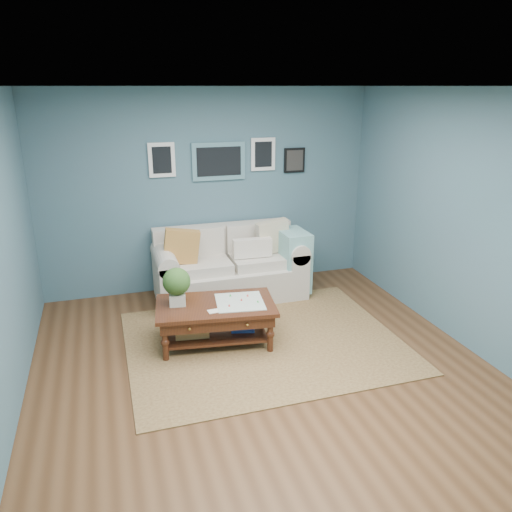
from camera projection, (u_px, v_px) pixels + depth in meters
name	position (u px, v px, depth m)	size (l,w,h in m)	color
room_shell	(267.00, 242.00, 4.53)	(5.00, 5.02, 2.70)	brown
area_rug	(264.00, 341.00, 5.55)	(2.96, 2.37, 0.01)	brown
loveseat	(235.00, 266.00, 6.68)	(2.00, 0.91, 1.03)	beige
coffee_table	(209.00, 311.00, 5.40)	(1.36, 0.91, 0.89)	#37190F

